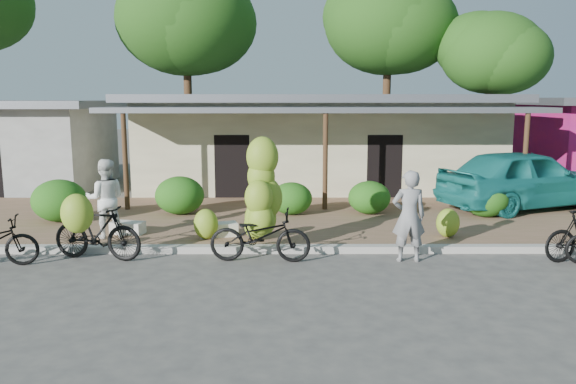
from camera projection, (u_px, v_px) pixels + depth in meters
name	position (u px, v px, depth m)	size (l,w,h in m)	color
ground	(348.00, 283.00, 9.93)	(100.00, 100.00, 0.00)	#484542
sidewalk	(328.00, 219.00, 14.85)	(60.00, 6.00, 0.12)	#92654F
curb	(338.00, 249.00, 11.89)	(60.00, 0.25, 0.15)	#A8A399
shop_main	(316.00, 140.00, 20.42)	(13.00, 8.50, 3.35)	beige
shop_grey	(15.00, 143.00, 20.47)	(7.00, 6.00, 3.15)	#A6A6A1
tree_far_center	(182.00, 18.00, 24.69)	(6.11, 6.07, 9.05)	#472A1C
tree_center_right	(384.00, 21.00, 25.22)	(5.83, 5.76, 8.86)	#472A1C
tree_near_right	(486.00, 51.00, 23.50)	(4.41, 4.22, 6.83)	#472A1C
hedge_0	(59.00, 201.00, 14.26)	(1.38, 1.25, 1.08)	#185814
hedge_1	(180.00, 195.00, 15.17)	(1.32, 1.19, 1.03)	#185814
hedge_2	(291.00, 198.00, 15.14)	(1.12, 1.01, 0.88)	#185814
hedge_3	(369.00, 198.00, 15.22)	(1.15, 1.04, 0.90)	#185814
hedge_4	(486.00, 199.00, 14.85)	(1.20, 1.08, 0.94)	#185814
bike_left	(94.00, 229.00, 11.17)	(1.97, 1.36, 1.46)	black
bike_center	(261.00, 214.00, 11.34)	(2.05, 1.26, 2.46)	black
loose_banana_a	(206.00, 224.00, 12.50)	(0.55, 0.46, 0.68)	#8AA729
loose_banana_b	(256.00, 225.00, 12.43)	(0.54, 0.46, 0.67)	#8AA729
loose_banana_c	(448.00, 223.00, 12.67)	(0.53, 0.45, 0.66)	#8AA729
sack_near	(218.00, 230.00, 12.80)	(0.85, 0.40, 0.30)	white
sack_far	(128.00, 228.00, 13.03)	(0.75, 0.38, 0.28)	white
vendor	(409.00, 216.00, 11.12)	(0.67, 0.44, 1.84)	gray
bystander	(106.00, 199.00, 12.56)	(0.86, 0.67, 1.78)	white
teal_van	(524.00, 179.00, 15.90)	(2.03, 5.05, 1.72)	#197471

